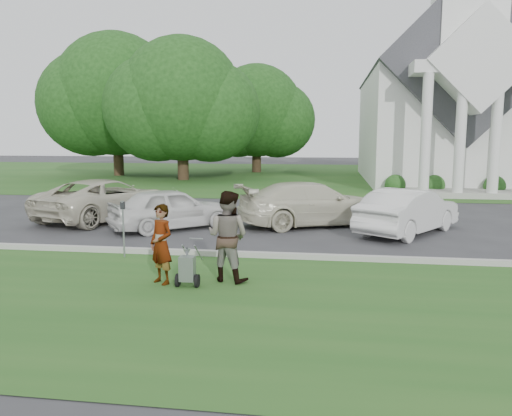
% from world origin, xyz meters
% --- Properties ---
extents(ground, '(120.00, 120.00, 0.00)m').
position_xyz_m(ground, '(0.00, 0.00, 0.00)').
color(ground, '#333335').
rests_on(ground, ground).
extents(grass_strip, '(80.00, 7.00, 0.01)m').
position_xyz_m(grass_strip, '(0.00, -3.00, 0.01)').
color(grass_strip, '#23531C').
rests_on(grass_strip, ground).
extents(church_lawn, '(80.00, 30.00, 0.01)m').
position_xyz_m(church_lawn, '(0.00, 27.00, 0.01)').
color(church_lawn, '#23531C').
rests_on(church_lawn, ground).
extents(curb, '(80.00, 0.18, 0.15)m').
position_xyz_m(curb, '(0.00, 0.55, 0.07)').
color(curb, '#9E9E93').
rests_on(curb, ground).
extents(church, '(9.19, 19.00, 24.10)m').
position_xyz_m(church, '(9.00, 23.11, 5.94)').
color(church, white).
rests_on(church, ground).
extents(tree_left, '(10.63, 8.40, 9.71)m').
position_xyz_m(tree_left, '(-8.01, 21.99, 5.11)').
color(tree_left, '#332316').
rests_on(tree_left, ground).
extents(tree_far, '(11.64, 9.20, 10.73)m').
position_xyz_m(tree_far, '(-14.01, 24.99, 5.69)').
color(tree_far, '#332316').
rests_on(tree_far, ground).
extents(tree_back, '(9.61, 7.60, 8.89)m').
position_xyz_m(tree_back, '(-4.01, 29.99, 4.73)').
color(tree_back, '#332316').
rests_on(tree_back, ground).
extents(striping_cart, '(0.47, 0.92, 0.86)m').
position_xyz_m(striping_cart, '(-0.81, -2.05, 0.37)').
color(striping_cart, black).
rests_on(striping_cart, ground).
extents(person_left, '(0.72, 0.66, 1.65)m').
position_xyz_m(person_left, '(-1.39, -1.92, 0.82)').
color(person_left, '#999999').
rests_on(person_left, ground).
extents(person_right, '(1.09, 0.96, 1.90)m').
position_xyz_m(person_right, '(-0.09, -1.52, 0.95)').
color(person_right, '#999999').
rests_on(person_right, ground).
extents(parking_meter_near, '(0.10, 0.09, 1.43)m').
position_xyz_m(parking_meter_near, '(-3.06, 0.10, 0.90)').
color(parking_meter_near, gray).
rests_on(parking_meter_near, ground).
extents(car_a, '(4.14, 5.86, 1.48)m').
position_xyz_m(car_a, '(-6.07, 5.57, 0.74)').
color(car_a, beige).
rests_on(car_a, ground).
extents(car_b, '(4.12, 3.82, 1.37)m').
position_xyz_m(car_b, '(-3.07, 4.01, 0.69)').
color(car_b, silver).
rests_on(car_b, ground).
extents(car_c, '(5.49, 4.10, 1.48)m').
position_xyz_m(car_c, '(1.45, 5.38, 0.74)').
color(car_c, beige).
rests_on(car_c, ground).
extents(car_d, '(3.68, 4.37, 1.41)m').
position_xyz_m(car_d, '(4.45, 4.35, 0.71)').
color(car_d, silver).
rests_on(car_d, ground).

